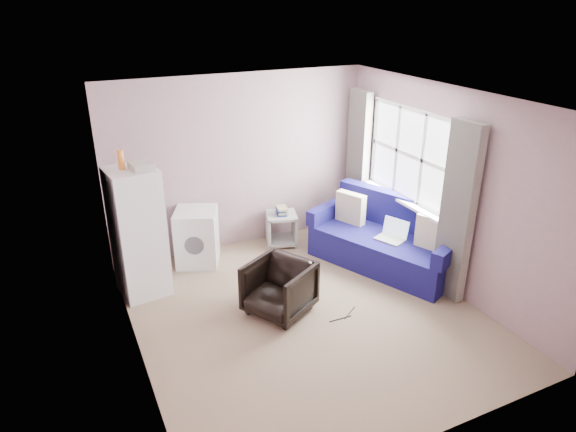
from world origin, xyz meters
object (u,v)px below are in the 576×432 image
washing_machine (197,236)px  sofa (388,241)px  side_table (281,227)px  fridge (138,232)px  armchair (279,286)px

washing_machine → sofa: (2.37, -1.14, -0.07)m
washing_machine → side_table: washing_machine is taller
fridge → side_table: fridge is taller
fridge → sofa: bearing=-20.3°
side_table → sofa: sofa is taller
fridge → sofa: fridge is taller
side_table → sofa: size_ratio=0.26×
armchair → sofa: 1.91m
fridge → side_table: (2.12, 0.48, -0.54)m
armchair → side_table: size_ratio=1.18×
sofa → armchair: bearing=170.5°
washing_machine → side_table: (1.29, 0.03, -0.13)m
armchair → sofa: sofa is taller
washing_machine → side_table: 1.30m
armchair → washing_machine: bearing=168.0°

